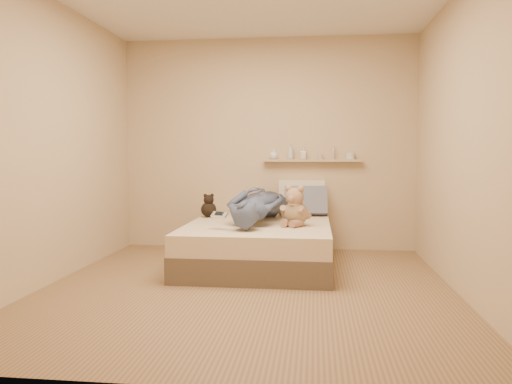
# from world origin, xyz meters

# --- Properties ---
(room) EXTENTS (3.80, 3.80, 3.80)m
(room) POSITION_xyz_m (0.00, 0.00, 1.30)
(room) COLOR olive
(room) RESTS_ON ground
(bed) EXTENTS (1.50, 1.90, 0.45)m
(bed) POSITION_xyz_m (0.00, 0.93, 0.22)
(bed) COLOR brown
(bed) RESTS_ON floor
(game_console) EXTENTS (0.18, 0.12, 0.06)m
(game_console) POSITION_xyz_m (-0.33, 0.42, 0.60)
(game_console) COLOR silver
(game_console) RESTS_ON bed
(teddy_bear) EXTENTS (0.33, 0.34, 0.42)m
(teddy_bear) POSITION_xyz_m (0.38, 0.76, 0.62)
(teddy_bear) COLOR olive
(teddy_bear) RESTS_ON bed
(dark_plush) EXTENTS (0.18, 0.18, 0.27)m
(dark_plush) POSITION_xyz_m (-0.63, 1.33, 0.57)
(dark_plush) COLOR black
(dark_plush) RESTS_ON bed
(pillow_cream) EXTENTS (0.56, 0.27, 0.42)m
(pillow_cream) POSITION_xyz_m (0.42, 1.76, 0.65)
(pillow_cream) COLOR beige
(pillow_cream) RESTS_ON bed
(pillow_grey) EXTENTS (0.52, 0.30, 0.37)m
(pillow_grey) POSITION_xyz_m (0.48, 1.62, 0.62)
(pillow_grey) COLOR slate
(pillow_grey) RESTS_ON bed
(person) EXTENTS (0.75, 1.63, 0.38)m
(person) POSITION_xyz_m (-0.02, 1.04, 0.64)
(person) COLOR #424868
(person) RESTS_ON bed
(wall_shelf) EXTENTS (1.20, 0.12, 0.03)m
(wall_shelf) POSITION_xyz_m (0.55, 1.84, 1.10)
(wall_shelf) COLOR tan
(wall_shelf) RESTS_ON wall_back
(shelf_bottles) EXTENTS (1.05, 0.14, 0.19)m
(shelf_bottles) POSITION_xyz_m (0.42, 1.84, 1.18)
(shelf_bottles) COLOR white
(shelf_bottles) RESTS_ON wall_shelf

